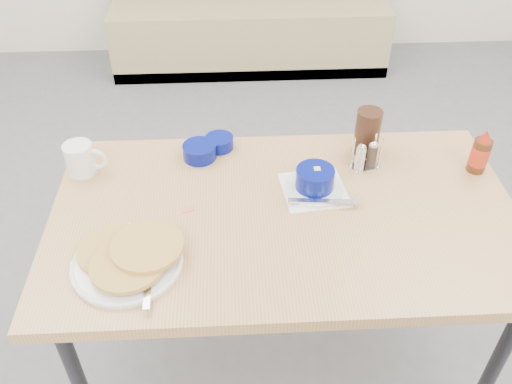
{
  "coord_description": "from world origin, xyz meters",
  "views": [
    {
      "loc": [
        -0.15,
        -0.94,
        1.85
      ],
      "look_at": [
        -0.09,
        0.27,
        0.82
      ],
      "focal_mm": 38.0,
      "sensor_mm": 36.0,
      "label": 1
    }
  ],
  "objects_px": {
    "dining_table": "(284,227)",
    "amber_tumbler": "(367,132)",
    "coffee_mug": "(81,158)",
    "grits_setting": "(315,182)",
    "pancake_plate": "(128,258)",
    "booth_bench": "(249,14)",
    "creamer_bowl": "(219,143)",
    "syrup_bottle": "(480,153)",
    "condiment_caddy": "(366,157)",
    "butter_bowl": "(199,152)"
  },
  "relations": [
    {
      "from": "butter_bowl",
      "to": "grits_setting",
      "type": "bearing_deg",
      "value": -28.07
    },
    {
      "from": "grits_setting",
      "to": "pancake_plate",
      "type": "bearing_deg",
      "value": -152.62
    },
    {
      "from": "booth_bench",
      "to": "dining_table",
      "type": "height_order",
      "value": "booth_bench"
    },
    {
      "from": "booth_bench",
      "to": "grits_setting",
      "type": "xyz_separation_m",
      "value": [
        0.1,
        -2.44,
        0.45
      ]
    },
    {
      "from": "grits_setting",
      "to": "creamer_bowl",
      "type": "distance_m",
      "value": 0.38
    },
    {
      "from": "creamer_bowl",
      "to": "amber_tumbler",
      "type": "relative_size",
      "value": 0.61
    },
    {
      "from": "pancake_plate",
      "to": "grits_setting",
      "type": "relative_size",
      "value": 1.34
    },
    {
      "from": "pancake_plate",
      "to": "coffee_mug",
      "type": "distance_m",
      "value": 0.46
    },
    {
      "from": "pancake_plate",
      "to": "amber_tumbler",
      "type": "xyz_separation_m",
      "value": [
        0.74,
        0.48,
        0.06
      ]
    },
    {
      "from": "grits_setting",
      "to": "amber_tumbler",
      "type": "relative_size",
      "value": 1.49
    },
    {
      "from": "coffee_mug",
      "to": "butter_bowl",
      "type": "relative_size",
      "value": 1.22
    },
    {
      "from": "booth_bench",
      "to": "syrup_bottle",
      "type": "distance_m",
      "value": 2.49
    },
    {
      "from": "dining_table",
      "to": "syrup_bottle",
      "type": "height_order",
      "value": "syrup_bottle"
    },
    {
      "from": "condiment_caddy",
      "to": "butter_bowl",
      "type": "bearing_deg",
      "value": 154.68
    },
    {
      "from": "booth_bench",
      "to": "syrup_bottle",
      "type": "bearing_deg",
      "value": -74.85
    },
    {
      "from": "creamer_bowl",
      "to": "dining_table",
      "type": "bearing_deg",
      "value": -60.15
    },
    {
      "from": "butter_bowl",
      "to": "condiment_caddy",
      "type": "bearing_deg",
      "value": -8.3
    },
    {
      "from": "amber_tumbler",
      "to": "syrup_bottle",
      "type": "distance_m",
      "value": 0.36
    },
    {
      "from": "syrup_bottle",
      "to": "booth_bench",
      "type": "bearing_deg",
      "value": 105.15
    },
    {
      "from": "coffee_mug",
      "to": "grits_setting",
      "type": "relative_size",
      "value": 0.58
    },
    {
      "from": "condiment_caddy",
      "to": "amber_tumbler",
      "type": "bearing_deg",
      "value": 61.65
    },
    {
      "from": "coffee_mug",
      "to": "condiment_caddy",
      "type": "relative_size",
      "value": 1.21
    },
    {
      "from": "dining_table",
      "to": "butter_bowl",
      "type": "relative_size",
      "value": 12.56
    },
    {
      "from": "dining_table",
      "to": "coffee_mug",
      "type": "height_order",
      "value": "coffee_mug"
    },
    {
      "from": "condiment_caddy",
      "to": "grits_setting",
      "type": "bearing_deg",
      "value": -165.3
    },
    {
      "from": "pancake_plate",
      "to": "coffee_mug",
      "type": "bearing_deg",
      "value": 115.51
    },
    {
      "from": "grits_setting",
      "to": "butter_bowl",
      "type": "height_order",
      "value": "grits_setting"
    },
    {
      "from": "booth_bench",
      "to": "butter_bowl",
      "type": "height_order",
      "value": "booth_bench"
    },
    {
      "from": "syrup_bottle",
      "to": "amber_tumbler",
      "type": "bearing_deg",
      "value": 160.25
    },
    {
      "from": "dining_table",
      "to": "creamer_bowl",
      "type": "relative_size",
      "value": 14.53
    },
    {
      "from": "syrup_bottle",
      "to": "dining_table",
      "type": "bearing_deg",
      "value": -165.09
    },
    {
      "from": "amber_tumbler",
      "to": "booth_bench",
      "type": "bearing_deg",
      "value": 97.62
    },
    {
      "from": "amber_tumbler",
      "to": "creamer_bowl",
      "type": "bearing_deg",
      "value": 174.52
    },
    {
      "from": "amber_tumbler",
      "to": "grits_setting",
      "type": "bearing_deg",
      "value": -135.23
    },
    {
      "from": "coffee_mug",
      "to": "butter_bowl",
      "type": "distance_m",
      "value": 0.38
    },
    {
      "from": "dining_table",
      "to": "amber_tumbler",
      "type": "height_order",
      "value": "amber_tumbler"
    },
    {
      "from": "dining_table",
      "to": "pancake_plate",
      "type": "distance_m",
      "value": 0.48
    },
    {
      "from": "booth_bench",
      "to": "pancake_plate",
      "type": "relative_size",
      "value": 6.01
    },
    {
      "from": "pancake_plate",
      "to": "dining_table",
      "type": "bearing_deg",
      "value": 22.86
    },
    {
      "from": "booth_bench",
      "to": "coffee_mug",
      "type": "relative_size",
      "value": 13.96
    },
    {
      "from": "booth_bench",
      "to": "dining_table",
      "type": "distance_m",
      "value": 2.56
    },
    {
      "from": "dining_table",
      "to": "syrup_bottle",
      "type": "distance_m",
      "value": 0.67
    },
    {
      "from": "pancake_plate",
      "to": "syrup_bottle",
      "type": "height_order",
      "value": "syrup_bottle"
    },
    {
      "from": "creamer_bowl",
      "to": "amber_tumbler",
      "type": "bearing_deg",
      "value": -5.48
    },
    {
      "from": "dining_table",
      "to": "creamer_bowl",
      "type": "bearing_deg",
      "value": 119.85
    },
    {
      "from": "pancake_plate",
      "to": "syrup_bottle",
      "type": "distance_m",
      "value": 1.14
    },
    {
      "from": "booth_bench",
      "to": "creamer_bowl",
      "type": "distance_m",
      "value": 2.24
    },
    {
      "from": "booth_bench",
      "to": "coffee_mug",
      "type": "distance_m",
      "value": 2.44
    },
    {
      "from": "dining_table",
      "to": "coffee_mug",
      "type": "distance_m",
      "value": 0.69
    },
    {
      "from": "pancake_plate",
      "to": "condiment_caddy",
      "type": "distance_m",
      "value": 0.82
    }
  ]
}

